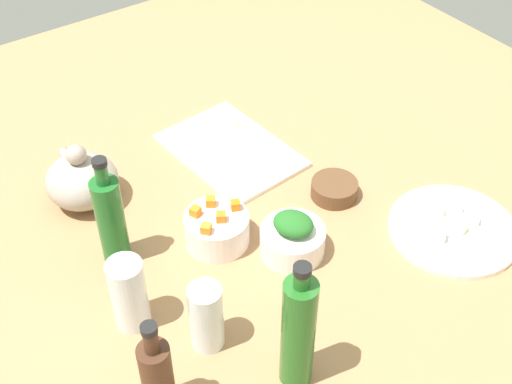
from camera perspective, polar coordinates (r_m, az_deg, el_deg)
name	(u,v)px	position (r cm, az deg, el deg)	size (l,w,h in cm)	color
tabletop	(256,215)	(141.43, 0.00, -1.95)	(190.00, 190.00, 3.00)	#A4784F
cutting_board	(231,150)	(154.47, -2.12, 3.49)	(30.87, 21.24, 1.00)	white
plate_tofu	(453,230)	(141.04, 16.11, -3.03)	(25.56, 25.56, 1.20)	white
bowl_greens	(292,241)	(130.43, 3.05, -4.09)	(12.44, 12.44, 5.68)	white
bowl_carrots	(217,229)	(132.13, -3.28, -3.09)	(12.58, 12.58, 6.50)	white
bowl_small_side	(334,189)	(143.40, 6.54, 0.24)	(9.77, 9.77, 3.55)	brown
teapot	(82,180)	(143.74, -14.34, 1.00)	(16.56, 14.80, 14.02)	#A09489
bottle_0	(157,376)	(106.43, -8.25, -14.98)	(4.95, 4.95, 20.50)	#472A1A
bottle_1	(298,332)	(105.83, 3.54, -11.57)	(5.37, 5.37, 26.51)	#226320
bottle_2	(111,219)	(126.81, -12.03, -2.22)	(5.26, 5.26, 24.07)	#1D6225
drinking_glass_0	(129,294)	(117.96, -10.56, -8.36)	(6.23, 6.23, 14.45)	white
drinking_glass_1	(206,317)	(114.01, -4.17, -10.34)	(5.71, 5.71, 13.37)	white
carrot_cube_0	(211,202)	(131.68, -3.80, -0.81)	(1.80, 1.80, 1.80)	orange
carrot_cube_1	(221,217)	(128.48, -2.94, -2.09)	(1.80, 1.80, 1.80)	orange
carrot_cube_2	(235,205)	(130.72, -1.72, -1.10)	(1.80, 1.80, 1.80)	orange
carrot_cube_3	(195,211)	(130.03, -5.12, -1.58)	(1.80, 1.80, 1.80)	orange
carrot_cube_4	(206,229)	(126.46, -4.19, -3.07)	(1.80, 1.80, 1.80)	orange
chopped_greens_mound	(293,224)	(127.13, 3.13, -2.65)	(7.74, 6.58, 3.60)	#256523
tofu_cube_0	(461,226)	(139.66, 16.75, -2.76)	(2.20, 2.20, 2.20)	#FBEACE
tofu_cube_1	(440,235)	(136.82, 15.11, -3.48)	(2.20, 2.20, 2.20)	white
tofu_cube_2	(473,218)	(141.99, 17.65, -2.12)	(2.20, 2.20, 2.20)	white
tofu_cube_3	(439,209)	(142.14, 15.05, -1.38)	(2.20, 2.20, 2.20)	silver
tofu_cube_4	(456,206)	(143.67, 16.34, -1.14)	(2.20, 2.20, 2.20)	white
dumpling_0	(183,132)	(158.21, -6.10, 5.01)	(5.86, 5.11, 2.03)	beige
dumpling_1	(233,125)	(159.06, -1.94, 5.60)	(5.04, 4.83, 2.53)	beige
dumpling_2	(237,165)	(147.26, -1.61, 2.28)	(5.01, 4.70, 3.12)	beige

